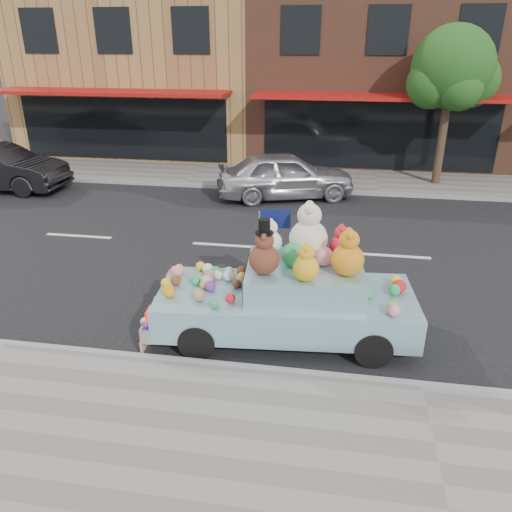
# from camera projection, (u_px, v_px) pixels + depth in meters

# --- Properties ---
(ground) EXTENTS (120.00, 120.00, 0.00)m
(ground) POSITION_uv_depth(u_px,v_px,m) (392.00, 256.00, 11.89)
(ground) COLOR black
(ground) RESTS_ON ground
(near_sidewalk) EXTENTS (60.00, 3.00, 0.12)m
(near_sidewalk) POSITION_uv_depth(u_px,v_px,m) (438.00, 466.00, 5.99)
(near_sidewalk) COLOR gray
(near_sidewalk) RESTS_ON ground
(far_sidewalk) EXTENTS (60.00, 3.00, 0.12)m
(far_sidewalk) POSITION_uv_depth(u_px,v_px,m) (377.00, 182.00, 17.73)
(far_sidewalk) COLOR gray
(far_sidewalk) RESTS_ON ground
(near_kerb) EXTENTS (60.00, 0.12, 0.13)m
(near_kerb) POSITION_uv_depth(u_px,v_px,m) (421.00, 387.00, 7.34)
(near_kerb) COLOR gray
(near_kerb) RESTS_ON ground
(far_kerb) EXTENTS (60.00, 0.12, 0.13)m
(far_kerb) POSITION_uv_depth(u_px,v_px,m) (379.00, 194.00, 16.38)
(far_kerb) COLOR gray
(far_kerb) RESTS_ON ground
(storefront_left) EXTENTS (10.00, 9.80, 7.30)m
(storefront_left) POSITION_uv_depth(u_px,v_px,m) (153.00, 64.00, 22.71)
(storefront_left) COLOR #A07843
(storefront_left) RESTS_ON ground
(storefront_mid) EXTENTS (10.00, 9.80, 7.30)m
(storefront_mid) POSITION_uv_depth(u_px,v_px,m) (377.00, 66.00, 21.23)
(storefront_mid) COLOR brown
(storefront_mid) RESTS_ON ground
(street_tree) EXTENTS (3.00, 2.70, 5.22)m
(street_tree) POSITION_uv_depth(u_px,v_px,m) (452.00, 74.00, 16.02)
(street_tree) COLOR #38281C
(street_tree) RESTS_ON ground
(car_silver) EXTENTS (4.67, 2.95, 1.48)m
(car_silver) POSITION_uv_depth(u_px,v_px,m) (285.00, 175.00, 15.93)
(car_silver) COLOR #B6B6BC
(car_silver) RESTS_ON ground
(art_car) EXTENTS (4.61, 2.11, 2.31)m
(art_car) POSITION_uv_depth(u_px,v_px,m) (288.00, 294.00, 8.43)
(art_car) COLOR black
(art_car) RESTS_ON ground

